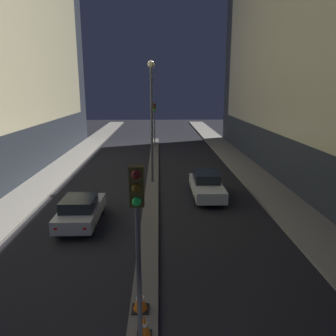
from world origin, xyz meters
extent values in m
cube|color=#2D333D|center=(12.02, 19.55, 10.02)|extent=(6.00, 39.10, 20.04)
cube|color=beige|center=(9.03, 19.55, 11.02)|extent=(0.05, 33.24, 15.23)
cube|color=#66605B|center=(0.00, 19.68, 0.07)|extent=(0.86, 37.36, 0.15)
cylinder|color=#4C4C51|center=(0.00, 2.52, 2.12)|extent=(0.12, 0.12, 3.96)
cube|color=#3D3814|center=(0.00, 2.52, 4.55)|extent=(0.32, 0.28, 0.90)
sphere|color=#4C0F0F|center=(0.00, 2.34, 4.85)|extent=(0.20, 0.20, 0.20)
sphere|color=#4C380A|center=(0.00, 2.34, 4.55)|extent=(0.20, 0.20, 0.20)
sphere|color=#1EEA4C|center=(0.00, 2.34, 4.25)|extent=(0.20, 0.20, 0.20)
cylinder|color=#4C4C51|center=(0.00, 32.22, 2.12)|extent=(0.12, 0.12, 3.96)
cube|color=#3D3814|center=(0.00, 32.22, 4.55)|extent=(0.32, 0.28, 0.90)
sphere|color=#4C0F0F|center=(0.00, 32.04, 4.85)|extent=(0.20, 0.20, 0.20)
sphere|color=#4C380A|center=(0.00, 32.04, 4.55)|extent=(0.20, 0.20, 0.20)
sphere|color=#1EEA4C|center=(0.00, 32.04, 4.25)|extent=(0.20, 0.20, 0.20)
cylinder|color=#4C4C51|center=(0.00, 18.10, 4.07)|extent=(0.16, 0.16, 7.85)
sphere|color=#F9EAB2|center=(0.00, 18.10, 8.14)|extent=(0.47, 0.47, 0.47)
cube|color=black|center=(0.06, 3.17, 0.16)|extent=(0.40, 0.40, 0.03)
cone|color=orange|center=(0.06, 3.17, 0.47)|extent=(0.33, 0.33, 0.59)
cylinder|color=white|center=(0.06, 3.17, 0.50)|extent=(0.18, 0.18, 0.08)
cube|color=black|center=(-0.10, 4.25, 0.16)|extent=(0.52, 0.52, 0.03)
cone|color=orange|center=(-0.10, 4.25, 0.49)|extent=(0.43, 0.43, 0.62)
cylinder|color=white|center=(-0.10, 4.25, 0.52)|extent=(0.24, 0.24, 0.09)
cube|color=#B2B2B7|center=(-3.41, 11.04, 0.63)|extent=(1.80, 4.13, 0.63)
cube|color=black|center=(-3.41, 10.73, 1.21)|extent=(1.53, 1.86, 0.53)
cube|color=red|center=(-4.04, 8.98, 0.66)|extent=(0.14, 0.04, 0.10)
cube|color=red|center=(-2.77, 8.98, 0.66)|extent=(0.14, 0.04, 0.10)
cylinder|color=black|center=(-4.20, 12.32, 0.32)|extent=(0.22, 0.64, 0.64)
cylinder|color=black|center=(-2.61, 12.32, 0.32)|extent=(0.22, 0.64, 0.64)
cylinder|color=black|center=(-4.20, 9.76, 0.32)|extent=(0.22, 0.64, 0.64)
cylinder|color=black|center=(-2.61, 9.76, 0.32)|extent=(0.22, 0.64, 0.64)
cube|color=silver|center=(3.41, 14.89, 0.65)|extent=(1.75, 4.51, 0.66)
cube|color=black|center=(3.41, 15.23, 1.25)|extent=(1.49, 2.03, 0.56)
cube|color=red|center=(2.79, 17.14, 0.68)|extent=(0.14, 0.04, 0.10)
cube|color=red|center=(4.02, 17.14, 0.68)|extent=(0.14, 0.04, 0.10)
cylinder|color=black|center=(2.64, 16.29, 0.32)|extent=(0.22, 0.64, 0.64)
cylinder|color=black|center=(4.17, 16.29, 0.32)|extent=(0.22, 0.64, 0.64)
cylinder|color=black|center=(2.64, 13.49, 0.32)|extent=(0.22, 0.64, 0.64)
cylinder|color=black|center=(4.17, 13.49, 0.32)|extent=(0.22, 0.64, 0.64)
camera|label=1|loc=(0.49, -4.30, 6.62)|focal=35.00mm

